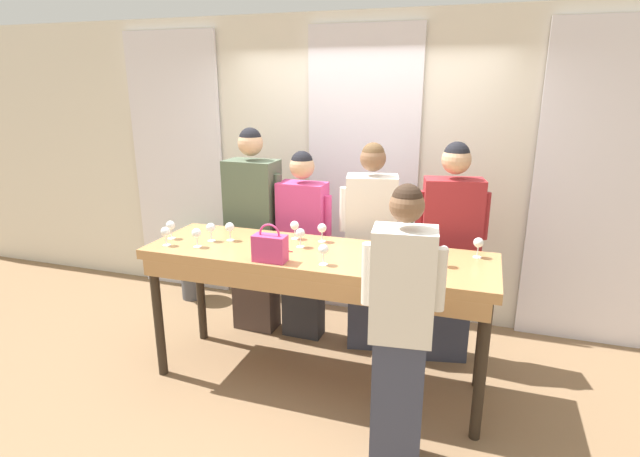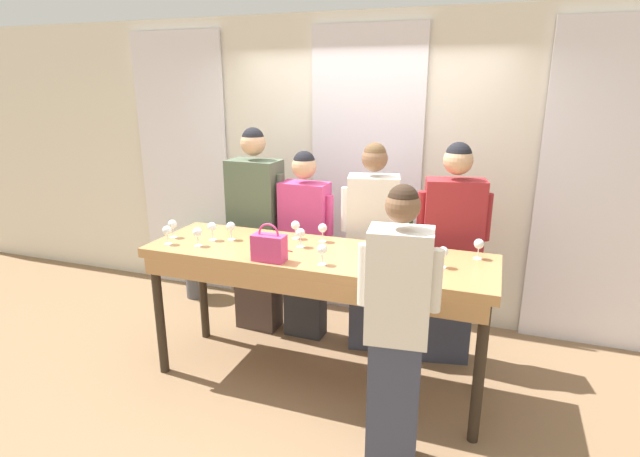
{
  "view_description": "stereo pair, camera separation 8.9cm",
  "coord_description": "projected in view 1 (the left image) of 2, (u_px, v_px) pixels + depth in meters",
  "views": [
    {
      "loc": [
        1.08,
        -3.17,
        2.2
      ],
      "look_at": [
        0.0,
        0.07,
        1.19
      ],
      "focal_mm": 28.0,
      "sensor_mm": 36.0,
      "label": 1
    },
    {
      "loc": [
        1.16,
        -3.14,
        2.2
      ],
      "look_at": [
        0.0,
        0.07,
        1.19
      ],
      "focal_mm": 28.0,
      "sensor_mm": 36.0,
      "label": 2
    }
  ],
  "objects": [
    {
      "name": "wine_glass_front_right",
      "position": [
        323.0,
        250.0,
        3.26
      ],
      "size": [
        0.07,
        0.07,
        0.14
      ],
      "color": "white",
      "rests_on": "tasting_bar"
    },
    {
      "name": "wine_glass_by_bottle",
      "position": [
        171.0,
        226.0,
        3.81
      ],
      "size": [
        0.07,
        0.07,
        0.14
      ],
      "color": "white",
      "rests_on": "tasting_bar"
    },
    {
      "name": "wine_glass_near_host",
      "position": [
        230.0,
        228.0,
        3.76
      ],
      "size": [
        0.07,
        0.07,
        0.14
      ],
      "color": "white",
      "rests_on": "tasting_bar"
    },
    {
      "name": "guest_olive_jacket",
      "position": [
        254.0,
        231.0,
        4.41
      ],
      "size": [
        0.56,
        0.28,
        1.83
      ],
      "color": "#473833",
      "rests_on": "ground_plane"
    },
    {
      "name": "wine_glass_back_left",
      "position": [
        444.0,
        252.0,
        3.23
      ],
      "size": [
        0.07,
        0.07,
        0.14
      ],
      "color": "white",
      "rests_on": "tasting_bar"
    },
    {
      "name": "wine_glass_back_mid",
      "position": [
        385.0,
        240.0,
        3.47
      ],
      "size": [
        0.07,
        0.07,
        0.14
      ],
      "color": "white",
      "rests_on": "tasting_bar"
    },
    {
      "name": "ground_plane",
      "position": [
        317.0,
        379.0,
        3.84
      ],
      "size": [
        18.0,
        18.0,
        0.0
      ],
      "primitive_type": "plane",
      "color": "#846647"
    },
    {
      "name": "tasting_bar",
      "position": [
        316.0,
        266.0,
        3.55
      ],
      "size": [
        2.49,
        0.75,
        1.04
      ],
      "color": "#B27F4C",
      "rests_on": "ground_plane"
    },
    {
      "name": "wine_glass_center_right",
      "position": [
        300.0,
        234.0,
        3.61
      ],
      "size": [
        0.07,
        0.07,
        0.14
      ],
      "color": "white",
      "rests_on": "tasting_bar"
    },
    {
      "name": "pen",
      "position": [
        285.0,
        250.0,
        3.56
      ],
      "size": [
        0.13,
        0.03,
        0.01
      ],
      "color": "maroon",
      "rests_on": "tasting_bar"
    },
    {
      "name": "wine_glass_front_left",
      "position": [
        166.0,
        232.0,
        3.65
      ],
      "size": [
        0.07,
        0.07,
        0.14
      ],
      "color": "white",
      "rests_on": "tasting_bar"
    },
    {
      "name": "curtain_panel_right",
      "position": [
        600.0,
        191.0,
        4.06
      ],
      "size": [
        1.04,
        0.03,
        2.69
      ],
      "color": "white",
      "rests_on": "ground_plane"
    },
    {
      "name": "handbag",
      "position": [
        270.0,
        247.0,
        3.33
      ],
      "size": [
        0.23,
        0.11,
        0.26
      ],
      "color": "#C63870",
      "rests_on": "tasting_bar"
    },
    {
      "name": "curtain_panel_left",
      "position": [
        178.0,
        166.0,
        5.26
      ],
      "size": [
        1.04,
        0.03,
        2.69
      ],
      "color": "white",
      "rests_on": "ground_plane"
    },
    {
      "name": "guest_cream_sweater",
      "position": [
        370.0,
        247.0,
        4.1
      ],
      "size": [
        0.52,
        0.34,
        1.75
      ],
      "color": "#383D51",
      "rests_on": "ground_plane"
    },
    {
      "name": "wine_glass_back_right",
      "position": [
        478.0,
        243.0,
        3.4
      ],
      "size": [
        0.07,
        0.07,
        0.14
      ],
      "color": "white",
      "rests_on": "tasting_bar"
    },
    {
      "name": "curtain_panel_center",
      "position": [
        362.0,
        177.0,
        4.66
      ],
      "size": [
        1.04,
        0.03,
        2.69
      ],
      "color": "white",
      "rests_on": "ground_plane"
    },
    {
      "name": "wine_glass_by_handbag",
      "position": [
        196.0,
        234.0,
        3.61
      ],
      "size": [
        0.07,
        0.07,
        0.14
      ],
      "color": "white",
      "rests_on": "tasting_bar"
    },
    {
      "name": "host_pouring",
      "position": [
        401.0,
        327.0,
        2.8
      ],
      "size": [
        0.46,
        0.27,
        1.7
      ],
      "color": "#383D51",
      "rests_on": "ground_plane"
    },
    {
      "name": "guest_striped_shirt",
      "position": [
        449.0,
        252.0,
        3.9
      ],
      "size": [
        0.56,
        0.31,
        1.78
      ],
      "color": "#383D51",
      "rests_on": "ground_plane"
    },
    {
      "name": "wine_bottle",
      "position": [
        410.0,
        243.0,
        3.39
      ],
      "size": [
        0.08,
        0.08,
        0.3
      ],
      "color": "black",
      "rests_on": "tasting_bar"
    },
    {
      "name": "wine_glass_center_left",
      "position": [
        211.0,
        228.0,
        3.75
      ],
      "size": [
        0.07,
        0.07,
        0.14
      ],
      "color": "white",
      "rests_on": "tasting_bar"
    },
    {
      "name": "potted_plant",
      "position": [
        190.0,
        263.0,
        5.18
      ],
      "size": [
        0.33,
        0.33,
        0.68
      ],
      "color": "#4C4C51",
      "rests_on": "ground_plane"
    },
    {
      "name": "guest_pink_top",
      "position": [
        303.0,
        244.0,
        4.29
      ],
      "size": [
        0.52,
        0.23,
        1.66
      ],
      "color": "#28282D",
      "rests_on": "ground_plane"
    },
    {
      "name": "wine_glass_center_mid",
      "position": [
        322.0,
        229.0,
        3.73
      ],
      "size": [
        0.07,
        0.07,
        0.14
      ],
      "color": "white",
      "rests_on": "tasting_bar"
    },
    {
      "name": "wine_glass_front_mid",
      "position": [
        295.0,
        226.0,
        3.8
      ],
      "size": [
        0.07,
        0.07,
        0.14
      ],
      "color": "white",
      "rests_on": "tasting_bar"
    },
    {
      "name": "wall_back",
      "position": [
        364.0,
        170.0,
        4.7
      ],
      "size": [
        12.0,
        0.06,
        2.8
      ],
      "color": "silver",
      "rests_on": "ground_plane"
    }
  ]
}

